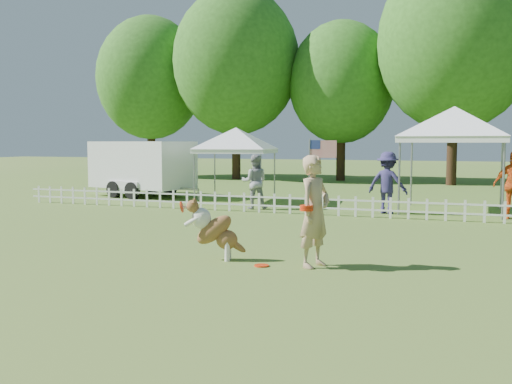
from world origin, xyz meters
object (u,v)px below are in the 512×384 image
(canopy_tent_right, at_px, (453,161))
(spectator_b, at_px, (388,183))
(canopy_tent_left, at_px, (236,166))
(cargo_trailer, at_px, (142,168))
(dog, at_px, (215,230))
(spectator_a, at_px, (255,182))
(frisbee_on_turf, at_px, (262,266))
(flag_pole, at_px, (309,176))
(handler, at_px, (315,211))

(canopy_tent_right, relative_size, spectator_b, 1.70)
(canopy_tent_left, bearing_deg, cargo_trailer, 161.87)
(dog, distance_m, canopy_tent_left, 10.14)
(dog, relative_size, cargo_trailer, 0.22)
(canopy_tent_left, bearing_deg, canopy_tent_right, -8.75)
(spectator_a, bearing_deg, cargo_trailer, -41.63)
(frisbee_on_turf, relative_size, canopy_tent_right, 0.08)
(frisbee_on_turf, xyz_separation_m, canopy_tent_left, (-4.49, 9.70, 1.31))
(canopy_tent_right, distance_m, spectator_b, 2.27)
(dog, xyz_separation_m, canopy_tent_left, (-3.50, 9.49, 0.76))
(frisbee_on_turf, bearing_deg, canopy_tent_left, 114.83)
(canopy_tent_right, bearing_deg, flag_pole, -154.42)
(cargo_trailer, bearing_deg, canopy_tent_left, 2.76)
(spectator_b, bearing_deg, handler, 100.97)
(dog, xyz_separation_m, cargo_trailer, (-7.94, 10.35, 0.56))
(canopy_tent_left, xyz_separation_m, spectator_a, (1.33, -1.63, -0.43))
(spectator_b, bearing_deg, flag_pole, 28.21)
(dog, relative_size, spectator_b, 0.60)
(canopy_tent_left, distance_m, canopy_tent_right, 7.40)
(dog, xyz_separation_m, flag_pole, (-0.23, 7.47, 0.58))
(canopy_tent_right, bearing_deg, cargo_trailer, 176.69)
(handler, bearing_deg, canopy_tent_right, 7.20)
(handler, distance_m, spectator_a, 8.76)
(canopy_tent_right, distance_m, cargo_trailer, 11.89)
(cargo_trailer, relative_size, spectator_a, 2.89)
(dog, xyz_separation_m, spectator_b, (2.05, 8.12, 0.38))
(frisbee_on_turf, relative_size, spectator_a, 0.15)
(handler, bearing_deg, flag_pole, 35.44)
(dog, bearing_deg, frisbee_on_turf, -28.17)
(canopy_tent_left, xyz_separation_m, flag_pole, (3.27, -2.02, -0.18))
(handler, height_order, frisbee_on_turf, handler)
(canopy_tent_left, bearing_deg, flag_pole, -38.85)
(handler, distance_m, canopy_tent_right, 9.45)
(flag_pole, relative_size, spectator_b, 1.21)
(spectator_a, bearing_deg, canopy_tent_right, 175.03)
(canopy_tent_right, xyz_separation_m, cargo_trailer, (-11.83, 1.06, -0.48))
(dog, distance_m, spectator_b, 8.39)
(canopy_tent_left, distance_m, flag_pole, 3.85)
(handler, height_order, spectator_a, handler)
(flag_pole, bearing_deg, canopy_tent_left, 141.26)
(handler, relative_size, flag_pole, 0.85)
(dog, distance_m, cargo_trailer, 13.06)
(canopy_tent_right, bearing_deg, spectator_a, -164.90)
(handler, height_order, spectator_b, handler)
(canopy_tent_left, relative_size, spectator_a, 1.49)
(frisbee_on_turf, relative_size, canopy_tent_left, 0.10)
(cargo_trailer, bearing_deg, frisbee_on_turf, -36.07)
(dog, height_order, flag_pole, flag_pole)
(spectator_a, bearing_deg, frisbee_on_turf, 93.13)
(canopy_tent_right, distance_m, spectator_a, 6.27)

